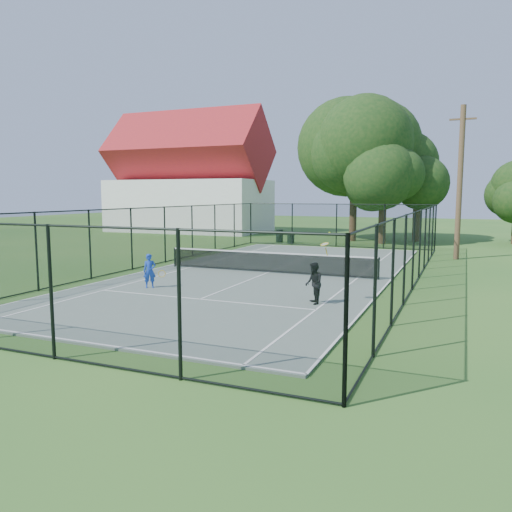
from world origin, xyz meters
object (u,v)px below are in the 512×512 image
at_px(utility_pole, 460,182).
at_px(player_black, 314,283).
at_px(trash_bin_left, 279,236).
at_px(trash_bin_right, 291,237).
at_px(player_blue, 150,271).
at_px(tennis_net, 268,261).

xyz_separation_m(utility_pole, player_black, (-4.09, -14.58, -3.55)).
bearing_deg(player_black, trash_bin_left, 113.09).
relative_size(trash_bin_left, player_black, 0.42).
height_order(trash_bin_right, player_black, player_black).
height_order(trash_bin_right, player_blue, player_blue).
bearing_deg(utility_pole, player_blue, -126.90).
bearing_deg(trash_bin_right, player_black, -69.11).
height_order(tennis_net, player_blue, player_blue).
bearing_deg(utility_pole, trash_bin_left, 156.48).
bearing_deg(trash_bin_right, trash_bin_left, 157.78).
xyz_separation_m(tennis_net, trash_bin_left, (-4.77, 14.51, -0.08)).
bearing_deg(player_black, utility_pole, 74.35).
distance_m(trash_bin_right, player_black, 21.04).
bearing_deg(trash_bin_left, player_blue, -84.39).
xyz_separation_m(player_blue, player_black, (6.62, -0.32, 0.04)).
xyz_separation_m(trash_bin_right, player_black, (7.50, -19.66, 0.31)).
relative_size(utility_pole, player_black, 3.62).
bearing_deg(tennis_net, trash_bin_right, 104.76).
bearing_deg(player_blue, tennis_net, 61.75).
bearing_deg(trash_bin_right, player_blue, -87.40).
distance_m(player_blue, player_black, 6.63).
relative_size(trash_bin_left, player_blue, 0.75).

